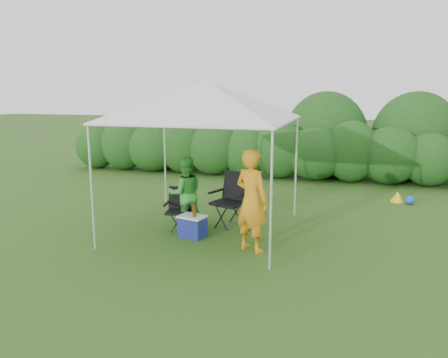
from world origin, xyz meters
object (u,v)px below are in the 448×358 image
(chair_right, at_px, (232,196))
(cooler, at_px, (192,226))
(man, at_px, (252,201))
(woman, at_px, (185,193))
(canopy, at_px, (206,101))
(chair_left, at_px, (179,206))

(chair_right, relative_size, cooler, 1.94)
(man, distance_m, woman, 1.71)
(woman, xyz_separation_m, cooler, (0.29, -0.43, -0.50))
(cooler, bearing_deg, man, -4.49)
(canopy, xyz_separation_m, cooler, (-0.13, -0.44, -2.26))
(man, xyz_separation_m, cooler, (-1.20, 0.40, -0.67))
(chair_left, xyz_separation_m, cooler, (0.41, -0.39, -0.26))
(chair_right, relative_size, woman, 0.76)
(chair_right, height_order, man, man)
(chair_left, distance_m, woman, 0.28)
(canopy, height_order, man, canopy)
(canopy, distance_m, chair_right, 1.95)
(woman, relative_size, cooler, 2.56)
(canopy, xyz_separation_m, chair_left, (-0.54, -0.05, -2.00))
(chair_right, bearing_deg, chair_left, -130.40)
(chair_left, height_order, man, man)
(chair_right, height_order, woman, woman)
(canopy, height_order, chair_left, canopy)
(chair_left, relative_size, woman, 0.58)
(chair_left, bearing_deg, man, -35.54)
(chair_left, distance_m, man, 1.84)
(canopy, relative_size, man, 1.78)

